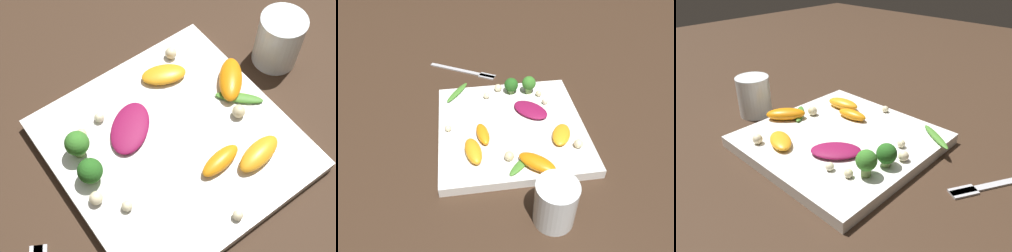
# 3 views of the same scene
# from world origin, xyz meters

# --- Properties ---
(ground_plane) EXTENTS (2.40, 2.40, 0.00)m
(ground_plane) POSITION_xyz_m (0.00, 0.00, 0.00)
(ground_plane) COLOR #382619
(plate) EXTENTS (0.30, 0.30, 0.02)m
(plate) POSITION_xyz_m (0.00, 0.00, 0.01)
(plate) COLOR white
(plate) RESTS_ON ground_plane
(drinking_glass) EXTENTS (0.07, 0.07, 0.08)m
(drinking_glass) POSITION_xyz_m (0.03, -0.22, 0.04)
(drinking_glass) COLOR white
(drinking_glass) RESTS_ON ground_plane
(fork) EXTENTS (0.17, 0.11, 0.01)m
(fork) POSITION_xyz_m (-0.07, 0.24, 0.00)
(fork) COLOR #B2B2B7
(fork) RESTS_ON ground_plane
(radicchio_leaf_0) EXTENTS (0.09, 0.09, 0.01)m
(radicchio_leaf_0) POSITION_xyz_m (0.05, 0.04, 0.03)
(radicchio_leaf_0) COLOR maroon
(radicchio_leaf_0) RESTS_ON plate
(orange_segment_0) EXTENTS (0.04, 0.07, 0.02)m
(orange_segment_0) POSITION_xyz_m (-0.08, -0.07, 0.03)
(orange_segment_0) COLOR orange
(orange_segment_0) RESTS_ON plate
(orange_segment_1) EXTENTS (0.08, 0.07, 0.02)m
(orange_segment_1) POSITION_xyz_m (0.03, -0.12, 0.03)
(orange_segment_1) COLOR orange
(orange_segment_1) RESTS_ON plate
(orange_segment_2) EXTENTS (0.03, 0.06, 0.02)m
(orange_segment_2) POSITION_xyz_m (-0.06, -0.03, 0.03)
(orange_segment_2) COLOR orange
(orange_segment_2) RESTS_ON plate
(orange_segment_3) EXTENTS (0.06, 0.07, 0.01)m
(orange_segment_3) POSITION_xyz_m (0.09, -0.05, 0.03)
(orange_segment_3) COLOR orange
(orange_segment_3) RESTS_ON plate
(broccoli_floret_0) EXTENTS (0.03, 0.03, 0.04)m
(broccoli_floret_0) POSITION_xyz_m (0.06, 0.11, 0.04)
(broccoli_floret_0) COLOR #7A9E51
(broccoli_floret_0) RESTS_ON plate
(broccoli_floret_1) EXTENTS (0.03, 0.03, 0.04)m
(broccoli_floret_1) POSITION_xyz_m (0.02, 0.11, 0.04)
(broccoli_floret_1) COLOR #84AD5B
(broccoli_floret_1) RESTS_ON plate
(arugula_sprig_0) EXTENTS (0.06, 0.08, 0.01)m
(arugula_sprig_0) POSITION_xyz_m (-0.11, 0.13, 0.02)
(arugula_sprig_0) COLOR #47842D
(arugula_sprig_0) RESTS_ON plate
(arugula_sprig_1) EXTENTS (0.06, 0.06, 0.01)m
(arugula_sprig_1) POSITION_xyz_m (0.00, -0.11, 0.02)
(arugula_sprig_1) COLOR #47842D
(arugula_sprig_1) RESTS_ON plate
(macadamia_nut_0) EXTENTS (0.01, 0.01, 0.01)m
(macadamia_nut_0) POSITION_xyz_m (0.08, 0.09, 0.03)
(macadamia_nut_0) COLOR beige
(macadamia_nut_0) RESTS_ON plate
(macadamia_nut_1) EXTENTS (0.02, 0.02, 0.02)m
(macadamia_nut_1) POSITION_xyz_m (-0.02, -0.10, 0.03)
(macadamia_nut_1) COLOR beige
(macadamia_nut_1) RESTS_ON plate
(macadamia_nut_2) EXTENTS (0.01, 0.01, 0.01)m
(macadamia_nut_2) POSITION_xyz_m (-0.04, 0.10, 0.03)
(macadamia_nut_2) COLOR beige
(macadamia_nut_2) RESTS_ON plate
(macadamia_nut_3) EXTENTS (0.01, 0.01, 0.01)m
(macadamia_nut_3) POSITION_xyz_m (-0.13, 0.00, 0.03)
(macadamia_nut_3) COLOR beige
(macadamia_nut_3) RESTS_ON plate
(macadamia_nut_4) EXTENTS (0.01, 0.01, 0.01)m
(macadamia_nut_4) POSITION_xyz_m (0.08, 0.06, 0.03)
(macadamia_nut_4) COLOR beige
(macadamia_nut_4) RESTS_ON plate
(macadamia_nut_5) EXTENTS (0.02, 0.02, 0.02)m
(macadamia_nut_5) POSITION_xyz_m (-0.01, 0.12, 0.03)
(macadamia_nut_5) COLOR beige
(macadamia_nut_5) RESTS_ON plate
(macadamia_nut_6) EXTENTS (0.02, 0.02, 0.02)m
(macadamia_nut_6) POSITION_xyz_m (0.12, -0.08, 0.03)
(macadamia_nut_6) COLOR beige
(macadamia_nut_6) RESTS_ON plate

